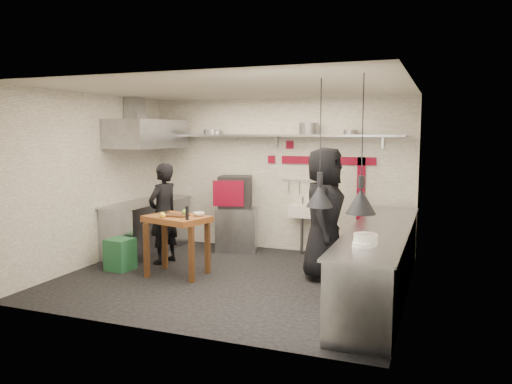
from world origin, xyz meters
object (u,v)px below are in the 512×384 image
(prep_table, at_px, (177,246))
(chef_right, at_px, (324,214))
(combi_oven, at_px, (235,192))
(chef_left, at_px, (163,214))
(green_bin, at_px, (120,254))
(oven_stand, at_px, (237,228))

(prep_table, relative_size, chef_right, 0.47)
(combi_oven, xyz_separation_m, chef_left, (-0.74, -1.30, -0.25))
(prep_table, xyz_separation_m, chef_right, (2.12, 0.65, 0.52))
(green_bin, xyz_separation_m, chef_left, (0.43, 0.62, 0.59))
(oven_stand, bearing_deg, combi_oven, 168.12)
(green_bin, bearing_deg, prep_table, 3.00)
(prep_table, bearing_deg, green_bin, -161.64)
(green_bin, relative_size, chef_left, 0.30)
(green_bin, distance_m, chef_left, 0.95)
(green_bin, bearing_deg, combi_oven, 58.76)
(combi_oven, height_order, chef_right, chef_right)
(oven_stand, bearing_deg, chef_right, -48.33)
(oven_stand, height_order, chef_left, chef_left)
(green_bin, distance_m, chef_right, 3.29)
(prep_table, height_order, chef_right, chef_right)
(prep_table, bearing_deg, chef_right, 32.40)
(oven_stand, relative_size, chef_left, 0.48)
(oven_stand, height_order, green_bin, oven_stand)
(prep_table, relative_size, chef_left, 0.55)
(combi_oven, height_order, green_bin, combi_oven)
(combi_oven, xyz_separation_m, chef_right, (1.96, -1.22, -0.11))
(oven_stand, height_order, combi_oven, combi_oven)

